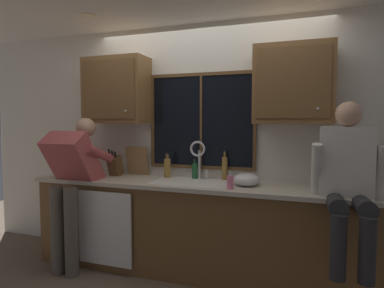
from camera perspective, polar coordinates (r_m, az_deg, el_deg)
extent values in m
cube|color=silver|center=(3.52, 2.84, -0.04)|extent=(5.82, 0.12, 2.55)
cylinder|color=#FFEAB2|center=(3.52, -17.84, 20.66)|extent=(0.14, 0.14, 0.01)
cube|color=black|center=(3.46, 1.66, 4.03)|extent=(1.10, 0.02, 0.95)
cube|color=brown|center=(3.49, 1.63, 12.15)|extent=(1.17, 0.02, 0.04)
cube|color=brown|center=(3.49, 1.60, -4.09)|extent=(1.17, 0.02, 0.04)
cube|color=brown|center=(3.66, -6.91, 4.00)|extent=(0.03, 0.02, 0.95)
cube|color=brown|center=(3.33, 11.01, 3.97)|extent=(0.03, 0.02, 0.95)
cube|color=brown|center=(3.45, 1.61, 4.03)|extent=(0.02, 0.02, 0.95)
cube|color=brown|center=(3.35, 1.07, -14.83)|extent=(3.42, 0.58, 0.88)
cube|color=beige|center=(3.22, 0.97, -7.16)|extent=(3.48, 0.62, 0.04)
cube|color=white|center=(3.45, -15.10, -14.15)|extent=(0.60, 0.02, 0.74)
cube|color=brown|center=(3.73, -13.07, 9.09)|extent=(0.70, 0.33, 0.72)
cube|color=brown|center=(3.58, -14.54, 9.27)|extent=(0.62, 0.01, 0.62)
sphere|color=#B2B2B7|center=(3.45, -11.61, 5.69)|extent=(0.02, 0.02, 0.02)
cube|color=brown|center=(3.17, 17.35, 9.94)|extent=(0.70, 0.33, 0.72)
cube|color=brown|center=(3.00, 17.26, 10.29)|extent=(0.62, 0.01, 0.62)
sphere|color=#B2B2B7|center=(2.97, 21.26, 5.80)|extent=(0.02, 0.02, 0.02)
cube|color=white|center=(3.24, 0.09, -6.89)|extent=(0.80, 0.46, 0.02)
cube|color=beige|center=(3.33, -3.20, -8.36)|extent=(0.36, 0.42, 0.20)
cube|color=beige|center=(3.20, 3.52, -8.85)|extent=(0.36, 0.42, 0.20)
cube|color=white|center=(3.26, 0.09, -8.62)|extent=(0.04, 0.42, 0.20)
cylinder|color=silver|center=(3.42, 1.29, -3.60)|extent=(0.03, 0.03, 0.30)
torus|color=silver|center=(3.35, 0.98, -0.85)|extent=(0.16, 0.02, 0.16)
cylinder|color=silver|center=(3.41, 2.57, -5.32)|extent=(0.03, 0.03, 0.09)
cylinder|color=#595147|center=(3.60, -22.59, -13.81)|extent=(0.13, 0.13, 0.88)
cylinder|color=#595147|center=(3.50, -20.44, -14.30)|extent=(0.13, 0.13, 0.88)
cube|color=#B24C4C|center=(3.52, -20.16, -2.75)|extent=(0.44, 0.50, 0.61)
sphere|color=tan|center=(3.67, -18.17, 2.76)|extent=(0.21, 0.21, 0.21)
cylinder|color=#B24C4C|center=(3.79, -21.04, -1.55)|extent=(0.09, 0.52, 0.26)
cylinder|color=#B24C4C|center=(3.53, -15.56, -1.82)|extent=(0.09, 0.52, 0.26)
cylinder|color=#262628|center=(2.71, 24.02, -9.63)|extent=(0.14, 0.43, 0.16)
cylinder|color=#262628|center=(2.73, 27.84, -9.64)|extent=(0.14, 0.43, 0.16)
cylinder|color=#262628|center=(2.57, 24.30, -16.20)|extent=(0.11, 0.11, 0.46)
cylinder|color=#262628|center=(2.59, 28.43, -16.14)|extent=(0.11, 0.11, 0.46)
cube|color=beige|center=(2.88, 25.59, -2.81)|extent=(0.42, 0.25, 0.56)
sphere|color=tan|center=(2.86, 25.82, 4.76)|extent=(0.20, 0.20, 0.20)
cylinder|color=beige|center=(2.82, 21.01, -4.45)|extent=(0.08, 0.20, 0.47)
cylinder|color=beige|center=(2.88, 30.23, -4.58)|extent=(0.08, 0.20, 0.47)
cube|color=brown|center=(3.72, -13.33, -3.81)|extent=(0.12, 0.18, 0.25)
cylinder|color=black|center=(3.67, -14.32, -1.53)|extent=(0.02, 0.05, 0.09)
cylinder|color=black|center=(3.66, -13.83, -1.66)|extent=(0.02, 0.04, 0.08)
cylinder|color=black|center=(3.64, -13.35, -1.79)|extent=(0.02, 0.04, 0.06)
cube|color=#997047|center=(3.71, -9.58, -2.96)|extent=(0.26, 0.09, 0.32)
ellipsoid|color=silver|center=(3.11, 9.51, -6.19)|extent=(0.25, 0.25, 0.12)
cylinder|color=pink|center=(2.92, 6.74, -6.72)|extent=(0.06, 0.06, 0.12)
cylinder|color=silver|center=(2.91, 6.75, -5.20)|extent=(0.02, 0.02, 0.04)
cylinder|color=silver|center=(2.89, 6.68, -4.80)|extent=(0.01, 0.04, 0.01)
cylinder|color=olive|center=(3.50, -4.36, -4.26)|extent=(0.07, 0.07, 0.20)
cylinder|color=brown|center=(3.48, -4.37, -2.21)|extent=(0.03, 0.03, 0.05)
cylinder|color=black|center=(3.48, -4.37, -1.70)|extent=(0.04, 0.04, 0.01)
cylinder|color=#1E592D|center=(3.42, 0.47, -4.79)|extent=(0.06, 0.06, 0.16)
cylinder|color=#184724|center=(3.41, 0.48, -3.14)|extent=(0.03, 0.03, 0.04)
cylinder|color=black|center=(3.41, 0.48, -2.71)|extent=(0.03, 0.03, 0.01)
cylinder|color=olive|center=(3.37, 5.76, -4.32)|extent=(0.06, 0.06, 0.23)
cylinder|color=brown|center=(3.35, 5.78, -1.85)|extent=(0.03, 0.03, 0.06)
cylinder|color=black|center=(3.35, 5.78, -1.25)|extent=(0.03, 0.03, 0.01)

